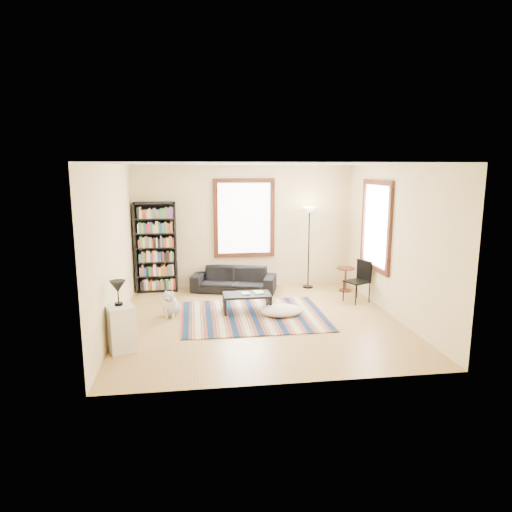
{
  "coord_description": "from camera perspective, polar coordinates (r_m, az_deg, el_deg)",
  "views": [
    {
      "loc": [
        -1.16,
        -7.84,
        2.73
      ],
      "look_at": [
        0.0,
        0.5,
        1.1
      ],
      "focal_mm": 32.0,
      "sensor_mm": 36.0,
      "label": 1
    }
  ],
  "objects": [
    {
      "name": "floor",
      "position": [
        8.4,
        0.47,
        -8.37
      ],
      "size": [
        5.0,
        5.0,
        0.1
      ],
      "primitive_type": "cube",
      "color": "tan",
      "rests_on": "ground"
    },
    {
      "name": "floor_cushion",
      "position": [
        8.64,
        3.15,
        -6.79
      ],
      "size": [
        0.93,
        0.79,
        0.2
      ],
      "primitive_type": "ellipsoid",
      "rotation": [
        0.0,
        0.0,
        -0.26
      ],
      "color": "white",
      "rests_on": "floor"
    },
    {
      "name": "window_back",
      "position": [
        10.44,
        -1.49,
        4.74
      ],
      "size": [
        1.2,
        0.06,
        1.6
      ],
      "primitive_type": "cube",
      "color": "white",
      "rests_on": "wall_back"
    },
    {
      "name": "bookshelf",
      "position": [
        10.35,
        -12.39,
        1.07
      ],
      "size": [
        0.9,
        0.3,
        2.0
      ],
      "primitive_type": "cube",
      "color": "black",
      "rests_on": "floor"
    },
    {
      "name": "wall_back",
      "position": [
        10.54,
        -1.54,
        3.7
      ],
      "size": [
        5.0,
        0.1,
        2.8
      ],
      "primitive_type": "cube",
      "color": "beige",
      "rests_on": "floor"
    },
    {
      "name": "white_cabinet",
      "position": [
        7.31,
        -16.62,
        -8.54
      ],
      "size": [
        0.55,
        0.61,
        0.7
      ],
      "primitive_type": "cube",
      "rotation": [
        0.0,
        0.0,
        0.41
      ],
      "color": "white",
      "rests_on": "floor"
    },
    {
      "name": "wall_front",
      "position": [
        5.58,
        4.32,
        -2.89
      ],
      "size": [
        5.0,
        0.1,
        2.8
      ],
      "primitive_type": "cube",
      "color": "beige",
      "rests_on": "floor"
    },
    {
      "name": "rug",
      "position": [
        8.61,
        -0.31,
        -7.46
      ],
      "size": [
        2.66,
        2.13,
        0.02
      ],
      "primitive_type": "cube",
      "color": "#0D2442",
      "rests_on": "floor"
    },
    {
      "name": "sofa",
      "position": [
        10.23,
        -2.78,
        -2.97
      ],
      "size": [
        1.98,
        1.22,
        0.54
      ],
      "primitive_type": "imported",
      "rotation": [
        0.0,
        0.0,
        -0.29
      ],
      "color": "black",
      "rests_on": "floor"
    },
    {
      "name": "window_right",
      "position": [
        9.44,
        14.79,
        3.72
      ],
      "size": [
        0.06,
        1.2,
        1.6
      ],
      "primitive_type": "cube",
      "color": "white",
      "rests_on": "wall_right"
    },
    {
      "name": "side_table",
      "position": [
        10.44,
        11.12,
        -2.89
      ],
      "size": [
        0.5,
        0.5,
        0.54
      ],
      "primitive_type": "cylinder",
      "rotation": [
        0.0,
        0.0,
        -0.31
      ],
      "color": "#421710",
      "rests_on": "floor"
    },
    {
      "name": "table_lamp",
      "position": [
        7.15,
        -16.86,
        -4.45
      ],
      "size": [
        0.29,
        0.29,
        0.38
      ],
      "primitive_type": null,
      "rotation": [
        0.0,
        0.0,
        0.24
      ],
      "color": "black",
      "rests_on": "white_cabinet"
    },
    {
      "name": "coffee_table",
      "position": [
        8.81,
        -1.15,
        -5.88
      ],
      "size": [
        0.98,
        0.65,
        0.36
      ],
      "primitive_type": "cube",
      "rotation": [
        0.0,
        0.0,
        -0.18
      ],
      "color": "black",
      "rests_on": "floor"
    },
    {
      "name": "book_b",
      "position": [
        8.82,
        -0.22,
        -4.58
      ],
      "size": [
        0.25,
        0.2,
        0.02
      ],
      "primitive_type": "imported",
      "rotation": [
        0.0,
        0.0,
        0.08
      ],
      "color": "beige",
      "rests_on": "coffee_table"
    },
    {
      "name": "folding_chair",
      "position": [
        9.62,
        12.49,
        -3.15
      ],
      "size": [
        0.55,
        0.54,
        0.86
      ],
      "primitive_type": "cube",
      "rotation": [
        0.0,
        0.0,
        0.42
      ],
      "color": "black",
      "rests_on": "floor"
    },
    {
      "name": "wall_left",
      "position": [
        8.08,
        -17.71,
        0.95
      ],
      "size": [
        0.1,
        5.0,
        2.8
      ],
      "primitive_type": "cube",
      "color": "beige",
      "rests_on": "floor"
    },
    {
      "name": "wall_right",
      "position": [
        8.78,
        17.2,
        1.74
      ],
      "size": [
        0.1,
        5.0,
        2.8
      ],
      "primitive_type": "cube",
      "color": "beige",
      "rests_on": "floor"
    },
    {
      "name": "ceiling",
      "position": [
        7.93,
        0.51,
        11.81
      ],
      "size": [
        5.0,
        5.0,
        0.1
      ],
      "primitive_type": "cube",
      "color": "white",
      "rests_on": "floor"
    },
    {
      "name": "dog",
      "position": [
        8.71,
        -10.52,
        -5.73
      ],
      "size": [
        0.47,
        0.58,
        0.52
      ],
      "primitive_type": null,
      "rotation": [
        0.0,
        0.0,
        -0.2
      ],
      "color": "silver",
      "rests_on": "floor"
    },
    {
      "name": "floor_lamp",
      "position": [
        10.49,
        6.61,
        1.0
      ],
      "size": [
        0.35,
        0.35,
        1.86
      ],
      "primitive_type": null,
      "rotation": [
        0.0,
        0.0,
        0.2
      ],
      "color": "black",
      "rests_on": "floor"
    },
    {
      "name": "book_a",
      "position": [
        8.74,
        -1.8,
        -4.72
      ],
      "size": [
        0.23,
        0.19,
        0.02
      ],
      "primitive_type": "imported",
      "rotation": [
        0.0,
        0.0,
        0.14
      ],
      "color": "beige",
      "rests_on": "coffee_table"
    }
  ]
}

